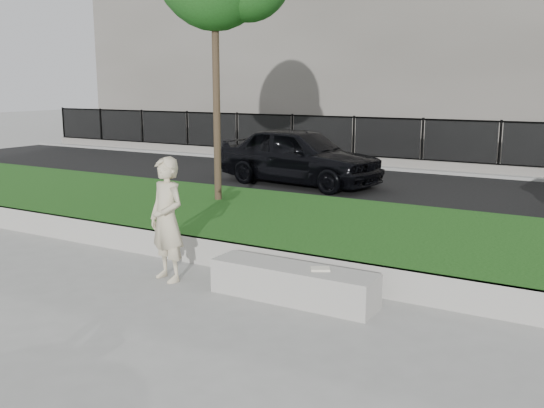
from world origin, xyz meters
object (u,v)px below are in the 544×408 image
Objects in this scene: stone_bench at (293,283)px; car_dark at (299,156)px; man at (167,220)px; book at (320,269)px.

car_dark is (-3.85, 7.51, 0.57)m from stone_bench.
stone_bench is 1.94m from man.
man is 7.92m from car_dark.
book is (0.35, 0.04, 0.23)m from stone_bench.
book is 8.58m from car_dark.
man reaches higher than car_dark.
book is at bearing 5.89° from stone_bench.
stone_bench is 0.42m from book.
book reaches higher than stone_bench.
book is at bearing 20.32° from man.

